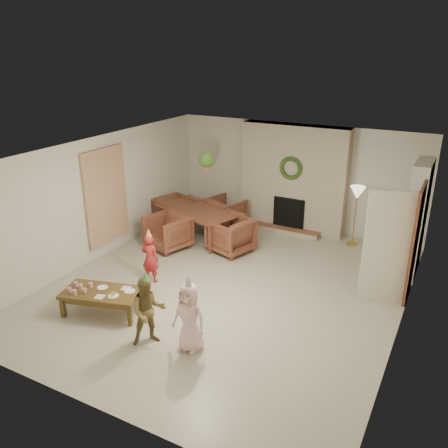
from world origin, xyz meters
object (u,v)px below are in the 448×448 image
Objects in this scene: dining_chair_far at (225,213)px; child_pink at (189,317)px; child_red at (150,259)px; dining_chair_near at (168,232)px; dining_table at (198,224)px; dining_chair_right at (231,235)px; child_plaid at (148,311)px; coffee_table_top at (102,293)px; dining_chair_left at (174,213)px.

dining_chair_far is 0.78× the size of child_pink.
dining_chair_near is at bearing -75.28° from child_red.
dining_chair_far is (0.27, 0.82, 0.04)m from dining_table.
dining_chair_right is 0.78× the size of child_plaid.
child_plaid is at bearing 118.17° from child_red.
child_red is at bearing 72.42° from coffee_table_top.
child_plaid reaches higher than dining_table.
child_plaid reaches higher than dining_chair_right.
coffee_table_top is 1.81m from child_pink.
child_red is at bearing 81.30° from child_plaid.
dining_chair_right is at bearing 52.67° from child_plaid.
child_pink is (1.76, -1.43, 0.06)m from child_red.
dining_chair_right is at bearing 38.66° from dining_chair_near.
dining_chair_left is 0.89× the size of child_red.
dining_chair_near is at bearing -135.00° from dining_chair_left.
dining_chair_left is at bearing -90.00° from dining_chair_right.
dining_chair_near is (-0.27, -0.82, 0.04)m from dining_table.
dining_chair_near is 1.00× the size of dining_chair_far.
child_red is at bearing 109.02° from dining_chair_far.
child_red reaches higher than dining_chair_near.
dining_chair_right is (1.29, 0.48, 0.00)m from dining_chair_near.
child_red is 0.88× the size of child_pink.
child_plaid is (1.72, -3.00, 0.16)m from dining_chair_near.
dining_chair_near is 2.74m from coffee_table_top.
dining_chair_near is 3.47m from child_plaid.
dining_chair_near is 1.53m from child_red.
dining_table is at bearing 78.74° from coffee_table_top.
dining_chair_left is at bearing 74.62° from child_plaid.
dining_chair_near and dining_chair_far have the same top height.
dining_chair_right is (1.02, -0.34, 0.04)m from dining_table.
dining_chair_far is at bearing -45.00° from dining_chair_left.
dining_chair_left is 0.65× the size of coffee_table_top.
child_pink is (0.61, 0.15, -0.00)m from child_plaid.
dining_chair_left is at bearing 45.00° from dining_chair_far.
child_red is at bearing -63.85° from dining_table.
dining_chair_far is at bearing -96.74° from child_red.
dining_chair_far reaches higher than coffee_table_top.
dining_chair_left is 0.78× the size of child_pink.
child_pink is (2.88, -3.93, 0.15)m from dining_chair_left.
dining_chair_far is (0.54, 1.63, 0.00)m from dining_chair_near.
child_pink is at bearing -125.56° from dining_chair_left.
dining_table is at bearing -89.60° from child_red.
dining_chair_near is 1.37m from dining_chair_right.
coffee_table_top is (-0.75, -3.17, -0.01)m from dining_chair_right.
coffee_table_top is 1.21× the size of child_pink.
dining_chair_far is 4.83m from child_pink.
child_plaid is (1.19, -4.64, 0.16)m from dining_chair_far.
child_red is 0.87× the size of child_plaid.
child_pink is at bearing -20.85° from coffee_table_top.
child_red is (0.31, -2.23, 0.12)m from dining_table.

